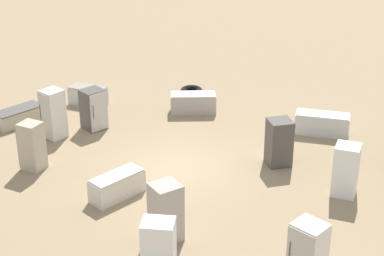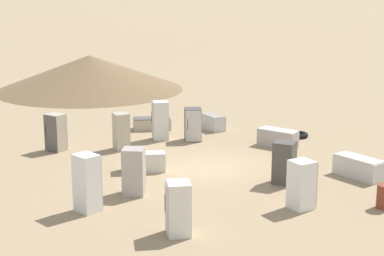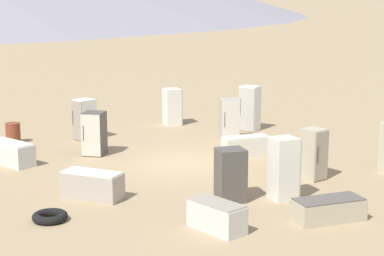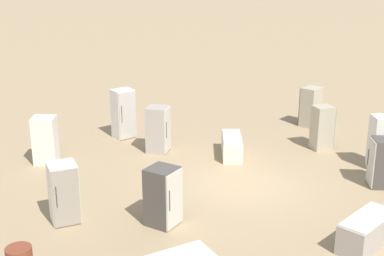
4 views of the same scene
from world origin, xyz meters
The scene contains 16 objects.
ground_plane centered at (0.00, 0.00, 0.00)m, with size 1000.00×1000.00×0.00m, color #9E8460.
discarded_fridge_0 centered at (5.39, 3.01, 0.96)m, with size 0.91×0.95×1.91m.
discarded_fridge_2 centered at (2.51, -0.49, 0.37)m, with size 1.81×1.04×0.74m.
discarded_fridge_3 centered at (-4.91, 3.09, 0.39)m, with size 1.26×2.05×0.78m.
discarded_fridge_4 centered at (-1.95, 2.72, 0.79)m, with size 1.05×1.05×1.57m.
discarded_fridge_5 centered at (2.51, -3.91, 0.81)m, with size 0.66×0.76×1.61m.
discarded_fridge_6 centered at (-2.63, -5.93, 0.36)m, with size 0.91×1.58×0.73m.
discarded_fridge_7 centered at (-0.97, -4.24, 0.75)m, with size 0.93×0.94×1.51m.
discarded_fridge_8 centered at (0.38, -4.95, 0.90)m, with size 0.83×0.77×1.79m.
discarded_fridge_9 centered at (-4.14, -1.90, 0.39)m, with size 1.56×1.86×0.78m.
discarded_fridge_10 centered at (0.19, -6.92, 0.29)m, with size 1.98×1.18×0.59m.
discarded_fridge_11 centered at (3.55, 1.96, 0.83)m, with size 0.97×0.99×1.66m.
discarded_fridge_12 centered at (3.28, 5.86, 0.81)m, with size 0.85×0.89×1.63m.
discarded_fridge_13 centered at (-1.22, 5.23, 0.81)m, with size 0.85×0.83×1.63m.
scrap_tire centered at (-5.84, -3.04, 0.11)m, with size 0.92×0.92×0.22m.
rusty_barrel centered at (-3.83, 6.17, 0.40)m, with size 0.57×0.57×0.80m.
Camera 3 is at (-11.33, -18.16, 5.72)m, focal length 60.00 mm.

